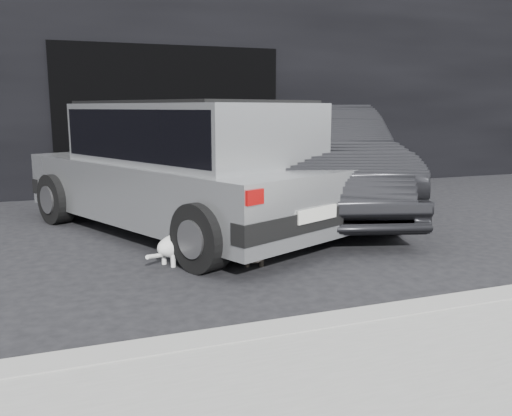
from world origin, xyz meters
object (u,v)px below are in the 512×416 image
object	(u,v)px
second_car	(315,160)
cat_white	(185,243)
silver_hatchback	(186,161)
cat_siamese	(253,251)

from	to	relation	value
second_car	cat_white	distance (m)	3.02
silver_hatchback	cat_white	distance (m)	1.52
cat_siamese	cat_white	world-z (taller)	cat_white
silver_hatchback	cat_white	world-z (taller)	silver_hatchback
silver_hatchback	cat_white	xyz separation A→B (m)	(-0.34, -1.31, -0.69)
silver_hatchback	second_car	world-z (taller)	silver_hatchback
cat_siamese	cat_white	bearing A→B (deg)	-13.52
cat_siamese	cat_white	xyz separation A→B (m)	(-0.61, 0.31, 0.06)
second_car	cat_white	world-z (taller)	second_car
second_car	cat_siamese	world-z (taller)	second_car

